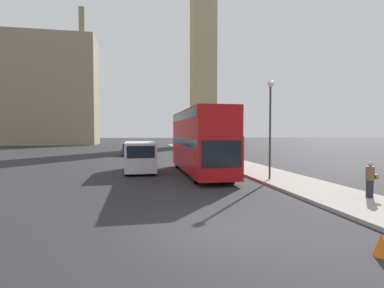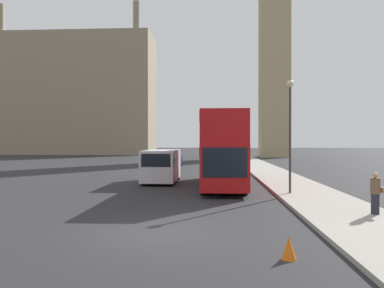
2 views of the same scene
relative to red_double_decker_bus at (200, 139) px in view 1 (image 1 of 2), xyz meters
The scene contains 8 objects.
ground_plane 12.43m from the red_double_decker_bus, 100.97° to the right, with size 300.00×300.00×0.00m, color #28282B.
building_block_distant 64.78m from the red_double_decker_bus, 118.32° to the left, with size 33.36×11.29×31.18m.
red_double_decker_bus is the anchor object (origin of this frame).
white_van 4.75m from the red_double_decker_bus, 154.82° to the left, with size 2.18×5.30×2.23m.
pedestrian 11.02m from the red_double_decker_bus, 60.12° to the right, with size 0.50×0.34×1.54m.
street_lamp 5.41m from the red_double_decker_bus, 48.64° to the right, with size 0.36×0.36×5.87m.
parked_sedan 19.75m from the red_double_decker_bus, 105.35° to the left, with size 1.88×4.52×1.51m.
traffic_cone 14.74m from the red_double_decker_bus, 85.03° to the right, with size 0.36×0.36×0.55m.
Camera 1 is at (-2.18, -8.63, 2.97)m, focal length 28.00 mm.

